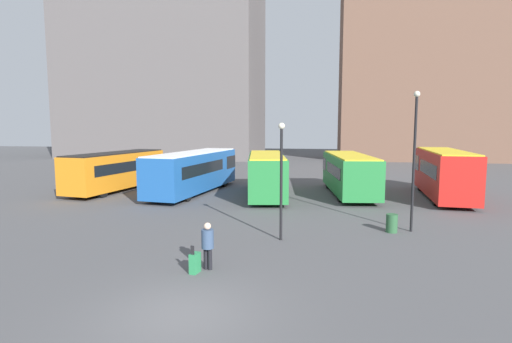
% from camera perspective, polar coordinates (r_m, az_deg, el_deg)
% --- Properties ---
extents(ground_plane, '(160.00, 160.00, 0.00)m').
position_cam_1_polar(ground_plane, '(11.21, -10.71, -19.48)').
color(ground_plane, '#4C4C4F').
extents(building_block_left, '(30.36, 16.41, 42.00)m').
position_cam_1_polar(building_block_left, '(69.52, -12.94, 19.66)').
color(building_block_left, '#5B5656').
rests_on(building_block_left, ground_plane).
extents(building_block_right, '(27.37, 11.06, 34.50)m').
position_cam_1_polar(building_block_right, '(66.12, 24.53, 16.63)').
color(building_block_right, brown).
rests_on(building_block_right, ground_plane).
extents(bus_0, '(3.90, 9.78, 2.94)m').
position_cam_1_polar(bus_0, '(32.46, -19.23, 0.25)').
color(bus_0, orange).
rests_on(bus_0, ground_plane).
extents(bus_1, '(3.98, 11.26, 3.03)m').
position_cam_1_polar(bus_1, '(30.03, -8.79, 0.16)').
color(bus_1, '#1E56A3').
rests_on(bus_1, ground_plane).
extents(bus_2, '(3.87, 9.54, 2.96)m').
position_cam_1_polar(bus_2, '(28.23, 1.51, -0.25)').
color(bus_2, '#237A38').
rests_on(bus_2, ground_plane).
extents(bus_3, '(3.66, 9.75, 2.90)m').
position_cam_1_polar(bus_3, '(29.52, 13.13, -0.18)').
color(bus_3, '#237A38').
rests_on(bus_3, ground_plane).
extents(bus_4, '(3.17, 9.55, 3.28)m').
position_cam_1_polar(bus_4, '(30.20, 25.28, -0.11)').
color(bus_4, red).
rests_on(bus_4, ground_plane).
extents(traveler, '(0.50, 0.50, 1.64)m').
position_cam_1_polar(traveler, '(13.92, -6.93, -9.93)').
color(traveler, black).
rests_on(traveler, ground_plane).
extents(suitcase, '(0.31, 0.47, 0.98)m').
position_cam_1_polar(suitcase, '(13.84, -8.72, -12.77)').
color(suitcase, '#28844C').
rests_on(suitcase, ground_plane).
extents(lamp_post_0, '(0.28, 0.28, 6.48)m').
position_cam_1_polar(lamp_post_0, '(19.68, 21.69, 2.70)').
color(lamp_post_0, black).
rests_on(lamp_post_0, ground_plane).
extents(lamp_post_1, '(0.28, 0.28, 5.05)m').
position_cam_1_polar(lamp_post_1, '(16.99, 3.63, 0.09)').
color(lamp_post_1, black).
rests_on(lamp_post_1, ground_plane).
extents(trash_bin, '(0.52, 0.52, 0.85)m').
position_cam_1_polar(trash_bin, '(19.69, 18.82, -7.01)').
color(trash_bin, '#285633').
rests_on(trash_bin, ground_plane).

